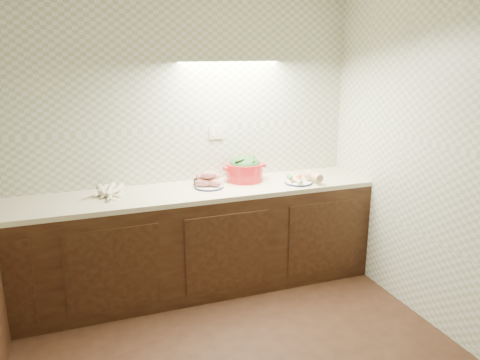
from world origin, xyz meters
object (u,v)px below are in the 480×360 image
object	(u,v)px
parsnip_pile	(106,193)
onion_bowl	(201,180)
dutch_oven	(245,169)
sweet_potato_plate	(209,182)
veg_plate	(304,178)

from	to	relation	value
parsnip_pile	onion_bowl	world-z (taller)	onion_bowl
dutch_oven	parsnip_pile	bearing A→B (deg)	-178.42
sweet_potato_plate	veg_plate	world-z (taller)	sweet_potato_plate
dutch_oven	veg_plate	world-z (taller)	dutch_oven
parsnip_pile	onion_bowl	size ratio (longest dim) A/B	3.32
onion_bowl	dutch_oven	world-z (taller)	dutch_oven
onion_bowl	dutch_oven	bearing A→B (deg)	-2.24
sweet_potato_plate	veg_plate	bearing A→B (deg)	-9.64
sweet_potato_plate	dutch_oven	bearing A→B (deg)	15.36
sweet_potato_plate	onion_bowl	xyz separation A→B (m)	(-0.04, 0.11, -0.02)
parsnip_pile	veg_plate	distance (m)	1.67
sweet_potato_plate	veg_plate	xyz separation A→B (m)	(0.82, -0.14, -0.01)
dutch_oven	veg_plate	size ratio (longest dim) A/B	1.32
sweet_potato_plate	dutch_oven	size ratio (longest dim) A/B	0.65
parsnip_pile	veg_plate	xyz separation A→B (m)	(1.66, -0.16, 0.00)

